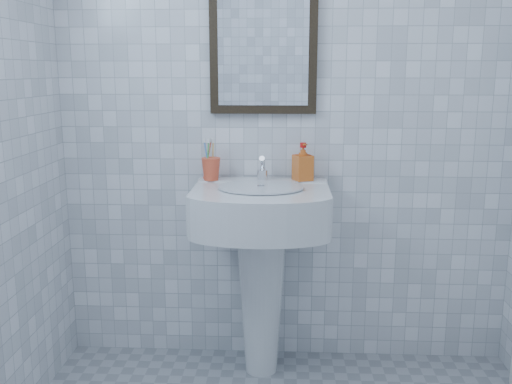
{
  "coord_description": "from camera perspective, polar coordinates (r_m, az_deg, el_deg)",
  "views": [
    {
      "loc": [
        -0.01,
        -1.54,
        1.44
      ],
      "look_at": [
        -0.13,
        0.86,
        0.93
      ],
      "focal_mm": 40.0,
      "sensor_mm": 36.0,
      "label": 1
    }
  ],
  "objects": [
    {
      "name": "wall_front",
      "position": [
        0.39,
        3.68,
        -17.65
      ],
      "size": [
        2.2,
        0.02,
        2.5
      ],
      "primitive_type": "cube",
      "color": "white",
      "rests_on": "ground"
    },
    {
      "name": "faucet",
      "position": [
        2.68,
        0.64,
        2.18
      ],
      "size": [
        0.05,
        0.11,
        0.13
      ],
      "color": "silver",
      "rests_on": "washbasin"
    },
    {
      "name": "soap_dispenser",
      "position": [
        2.69,
        4.71,
        3.04
      ],
      "size": [
        0.11,
        0.11,
        0.18
      ],
      "primitive_type": "imported",
      "rotation": [
        0.0,
        0.0,
        0.42
      ],
      "color": "#E14315",
      "rests_on": "washbasin"
    },
    {
      "name": "wall_mirror",
      "position": [
        2.73,
        0.74,
        14.36
      ],
      "size": [
        0.5,
        0.04,
        0.62
      ],
      "color": "black",
      "rests_on": "wall_back"
    },
    {
      "name": "wall_back",
      "position": [
        2.75,
        3.1,
        8.07
      ],
      "size": [
        2.2,
        0.02,
        2.5
      ],
      "primitive_type": "cube",
      "color": "white",
      "rests_on": "ground"
    },
    {
      "name": "toothbrush_cup",
      "position": [
        2.7,
        -4.52,
        2.31
      ],
      "size": [
        0.11,
        0.11,
        0.11
      ],
      "primitive_type": null,
      "rotation": [
        0.0,
        0.0,
        0.3
      ],
      "color": "#E14D2E",
      "rests_on": "washbasin"
    },
    {
      "name": "washbasin",
      "position": [
        2.66,
        0.52,
        -5.68
      ],
      "size": [
        0.61,
        0.45,
        0.94
      ],
      "color": "white",
      "rests_on": "ground"
    }
  ]
}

